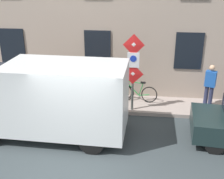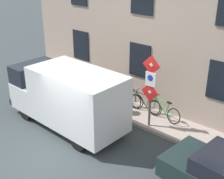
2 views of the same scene
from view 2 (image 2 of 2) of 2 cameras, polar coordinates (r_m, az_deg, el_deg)
ground_plane at (r=11.14m, az=-11.47°, el=-12.03°), size 80.00×80.00×0.00m
sidewalk_slab at (r=13.71m, az=2.89°, el=-3.83°), size 1.65×15.52×0.14m
building_facade at (r=13.42m, az=6.35°, el=10.80°), size 0.75×13.52×6.86m
sign_post_stacked at (r=11.63m, az=7.20°, el=0.96°), size 0.15×0.56×2.85m
delivery_van at (r=12.16m, az=-8.34°, el=-1.22°), size 2.13×5.38×2.50m
bicycle_green at (r=12.87m, az=9.65°, el=-3.91°), size 0.50×1.71×0.89m
bicycle_black at (r=13.33m, az=6.13°, el=-2.67°), size 0.46×1.71×0.89m
bicycle_blue at (r=13.84m, az=2.87°, el=-1.51°), size 0.46×1.71×0.89m
bicycle_red at (r=14.39m, az=-0.15°, el=-0.43°), size 0.46×1.72×0.89m
litter_bin at (r=13.17m, az=1.48°, el=-2.50°), size 0.44×0.44×0.90m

